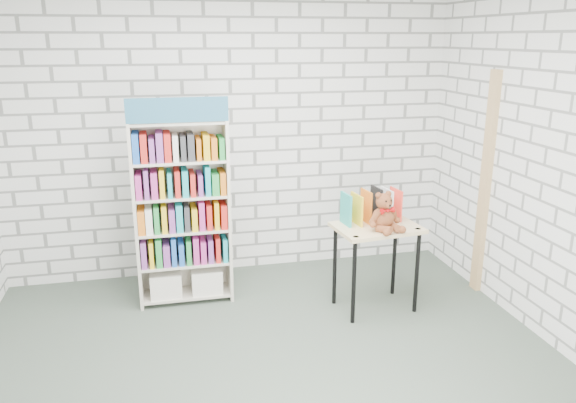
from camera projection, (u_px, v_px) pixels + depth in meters
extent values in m
plane|color=#424E42|center=(272.00, 371.00, 4.15)|extent=(4.50, 4.50, 0.00)
cube|color=silver|center=(232.00, 138.00, 5.63)|extent=(4.50, 0.02, 2.80)
cube|color=silver|center=(385.00, 338.00, 1.88)|extent=(4.50, 0.02, 2.80)
cube|color=silver|center=(562.00, 171.00, 4.24)|extent=(0.02, 4.00, 2.80)
cube|color=beige|center=(136.00, 217.00, 4.97)|extent=(0.03, 0.33, 1.69)
cube|color=beige|center=(228.00, 210.00, 5.14)|extent=(0.03, 0.33, 1.69)
cube|color=beige|center=(182.00, 209.00, 5.20)|extent=(0.84, 0.02, 1.69)
cube|color=#286281|center=(177.00, 110.00, 4.65)|extent=(0.84, 0.02, 0.21)
cube|color=beige|center=(187.00, 293.00, 5.28)|extent=(0.79, 0.31, 0.02)
cube|color=beige|center=(185.00, 262.00, 5.19)|extent=(0.79, 0.31, 0.02)
cube|color=beige|center=(183.00, 229.00, 5.10)|extent=(0.79, 0.31, 0.02)
cube|color=beige|center=(182.00, 195.00, 5.01)|extent=(0.79, 0.31, 0.02)
cube|color=beige|center=(180.00, 160.00, 4.92)|extent=(0.79, 0.31, 0.02)
cube|color=beige|center=(178.00, 122.00, 4.82)|extent=(0.79, 0.31, 0.02)
cube|color=silver|center=(166.00, 283.00, 5.20)|extent=(0.28, 0.27, 0.23)
cube|color=silver|center=(207.00, 279.00, 5.28)|extent=(0.28, 0.27, 0.23)
cube|color=#BF338C|center=(185.00, 250.00, 5.14)|extent=(0.79, 0.27, 0.23)
cube|color=#19A5B2|center=(183.00, 216.00, 5.05)|extent=(0.79, 0.27, 0.23)
cube|color=white|center=(181.00, 182.00, 4.97)|extent=(0.79, 0.27, 0.23)
cube|color=purple|center=(179.00, 147.00, 4.88)|extent=(0.79, 0.27, 0.23)
cube|color=#D5B87F|center=(377.00, 228.00, 4.91)|extent=(0.78, 0.59, 0.03)
cylinder|color=black|center=(354.00, 283.00, 4.75)|extent=(0.04, 0.04, 0.75)
cylinder|color=black|center=(335.00, 266.00, 5.10)|extent=(0.04, 0.04, 0.75)
cylinder|color=black|center=(417.00, 273.00, 4.95)|extent=(0.04, 0.04, 0.75)
cylinder|color=black|center=(394.00, 257.00, 5.30)|extent=(0.04, 0.04, 0.75)
cylinder|color=black|center=(356.00, 237.00, 4.65)|extent=(0.05, 0.05, 0.01)
cylinder|color=black|center=(418.00, 229.00, 4.84)|extent=(0.05, 0.05, 0.01)
cube|color=teal|center=(346.00, 208.00, 4.89)|extent=(0.04, 0.22, 0.30)
cube|color=yellow|center=(357.00, 207.00, 4.93)|extent=(0.04, 0.22, 0.30)
cube|color=orange|center=(367.00, 206.00, 4.96)|extent=(0.04, 0.22, 0.30)
cube|color=black|center=(377.00, 205.00, 4.99)|extent=(0.04, 0.22, 0.30)
cube|color=white|center=(386.00, 204.00, 5.02)|extent=(0.04, 0.22, 0.30)
cube|color=#F83A2B|center=(396.00, 203.00, 5.05)|extent=(0.04, 0.22, 0.30)
ellipsoid|color=brown|center=(383.00, 218.00, 4.80)|extent=(0.20, 0.17, 0.20)
sphere|color=brown|center=(384.00, 201.00, 4.76)|extent=(0.14, 0.14, 0.14)
sphere|color=brown|center=(378.00, 195.00, 4.73)|extent=(0.05, 0.05, 0.05)
sphere|color=brown|center=(388.00, 194.00, 4.77)|extent=(0.05, 0.05, 0.05)
sphere|color=brown|center=(388.00, 205.00, 4.71)|extent=(0.06, 0.06, 0.06)
sphere|color=black|center=(386.00, 201.00, 4.69)|extent=(0.02, 0.02, 0.02)
sphere|color=black|center=(391.00, 201.00, 4.71)|extent=(0.02, 0.02, 0.02)
sphere|color=black|center=(390.00, 205.00, 4.69)|extent=(0.02, 0.02, 0.02)
cylinder|color=brown|center=(375.00, 217.00, 4.73)|extent=(0.11, 0.08, 0.14)
cylinder|color=brown|center=(394.00, 214.00, 4.82)|extent=(0.10, 0.10, 0.14)
sphere|color=brown|center=(373.00, 225.00, 4.73)|extent=(0.06, 0.06, 0.06)
sphere|color=brown|center=(397.00, 220.00, 4.84)|extent=(0.06, 0.06, 0.06)
cylinder|color=brown|center=(384.00, 229.00, 4.71)|extent=(0.13, 0.16, 0.08)
cylinder|color=brown|center=(395.00, 227.00, 4.76)|extent=(0.07, 0.15, 0.08)
sphere|color=brown|center=(387.00, 233.00, 4.65)|extent=(0.07, 0.07, 0.07)
sphere|color=brown|center=(402.00, 230.00, 4.72)|extent=(0.07, 0.07, 0.07)
cone|color=#BA0B0D|center=(384.00, 211.00, 4.71)|extent=(0.07, 0.07, 0.05)
cone|color=#BA0B0D|center=(391.00, 210.00, 4.74)|extent=(0.07, 0.07, 0.05)
sphere|color=#BA0B0D|center=(388.00, 211.00, 4.73)|extent=(0.03, 0.03, 0.03)
cube|color=tan|center=(485.00, 185.00, 5.22)|extent=(0.05, 0.12, 2.10)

